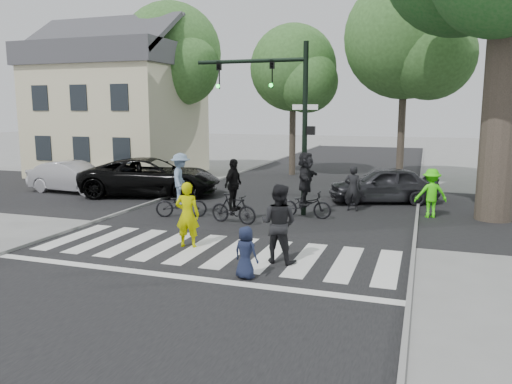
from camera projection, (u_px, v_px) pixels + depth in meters
ground at (198, 261)px, 12.37m from camera, size 120.00×120.00×0.00m
road_stem at (261, 219)px, 17.04m from camera, size 10.00×70.00×0.01m
road_cross at (284, 204)px, 19.84m from camera, size 70.00×10.00×0.01m
curb_left at (133, 209)px, 18.64m from camera, size 0.10×70.00×0.10m
curb_right at (416, 229)px, 15.43m from camera, size 0.10×70.00×0.10m
crosswalk at (209, 254)px, 12.99m from camera, size 10.00×3.85×0.01m
traffic_signal at (281, 104)px, 17.41m from camera, size 4.45×0.29×6.00m
bg_tree_0 at (105, 69)px, 30.67m from camera, size 5.46×5.20×8.97m
bg_tree_1 at (174, 57)px, 28.50m from camera, size 6.09×5.80×9.80m
bg_tree_2 at (297, 71)px, 27.50m from camera, size 5.04×4.80×8.40m
bg_tree_3 at (412, 42)px, 24.13m from camera, size 6.30×6.00×10.20m
house at (119, 108)px, 28.45m from camera, size 8.40×8.10×8.82m
pedestrian_woman at (187, 215)px, 13.52m from camera, size 0.72×0.54×1.80m
pedestrian_child at (246, 253)px, 11.03m from camera, size 0.66×0.52×1.19m
pedestrian_adult at (278, 224)px, 12.16m from camera, size 1.02×0.84×1.95m
cyclist_left at (181, 190)px, 17.30m from camera, size 1.87×1.31×2.24m
cyclist_mid at (233, 197)px, 16.35m from camera, size 1.69×1.04×2.14m
cyclist_right at (305, 189)px, 17.13m from camera, size 1.83×1.70×2.29m
car_suv at (151, 177)px, 21.66m from camera, size 6.44×4.18×1.65m
car_silver at (73, 177)px, 22.50m from camera, size 4.35×1.77×1.40m
car_grey at (383, 185)px, 20.06m from camera, size 4.59×3.03×1.45m
bystander_hivis at (431, 193)px, 17.23m from camera, size 1.24×0.92×1.71m
bystander_dark at (353, 188)px, 18.35m from camera, size 0.63×0.42×1.70m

